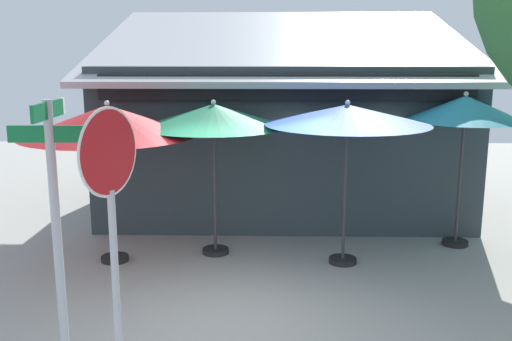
{
  "coord_description": "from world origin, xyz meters",
  "views": [
    {
      "loc": [
        0.4,
        -7.02,
        3.31
      ],
      "look_at": [
        0.21,
        1.2,
        1.6
      ],
      "focal_mm": 40.21,
      "sensor_mm": 36.0,
      "label": 1
    }
  ],
  "objects_px": {
    "patio_umbrella_forest_green_center": "(214,117)",
    "patio_umbrella_royal_blue_right": "(347,116)",
    "patio_umbrella_crimson_left": "(108,122)",
    "patio_umbrella_teal_far_right": "(465,110)",
    "street_sign_post": "(56,218)",
    "stop_sign": "(111,201)"
  },
  "relations": [
    {
      "from": "patio_umbrella_teal_far_right",
      "to": "patio_umbrella_forest_green_center",
      "type": "bearing_deg",
      "value": -172.89
    },
    {
      "from": "street_sign_post",
      "to": "patio_umbrella_crimson_left",
      "type": "xyz_separation_m",
      "value": [
        -0.44,
        3.46,
        0.51
      ]
    },
    {
      "from": "patio_umbrella_royal_blue_right",
      "to": "patio_umbrella_teal_far_right",
      "type": "bearing_deg",
      "value": 23.83
    },
    {
      "from": "patio_umbrella_royal_blue_right",
      "to": "patio_umbrella_teal_far_right",
      "type": "height_order",
      "value": "patio_umbrella_teal_far_right"
    },
    {
      "from": "patio_umbrella_forest_green_center",
      "to": "patio_umbrella_teal_far_right",
      "type": "height_order",
      "value": "patio_umbrella_teal_far_right"
    },
    {
      "from": "stop_sign",
      "to": "patio_umbrella_teal_far_right",
      "type": "distance_m",
      "value": 6.62
    },
    {
      "from": "street_sign_post",
      "to": "stop_sign",
      "type": "height_order",
      "value": "street_sign_post"
    },
    {
      "from": "patio_umbrella_crimson_left",
      "to": "patio_umbrella_teal_far_right",
      "type": "relative_size",
      "value": 1.01
    },
    {
      "from": "street_sign_post",
      "to": "patio_umbrella_royal_blue_right",
      "type": "xyz_separation_m",
      "value": [
        3.23,
        3.46,
        0.6
      ]
    },
    {
      "from": "street_sign_post",
      "to": "patio_umbrella_crimson_left",
      "type": "distance_m",
      "value": 3.52
    },
    {
      "from": "patio_umbrella_forest_green_center",
      "to": "patio_umbrella_teal_far_right",
      "type": "relative_size",
      "value": 0.96
    },
    {
      "from": "patio_umbrella_crimson_left",
      "to": "patio_umbrella_forest_green_center",
      "type": "distance_m",
      "value": 1.64
    },
    {
      "from": "patio_umbrella_crimson_left",
      "to": "patio_umbrella_royal_blue_right",
      "type": "height_order",
      "value": "patio_umbrella_royal_blue_right"
    },
    {
      "from": "patio_umbrella_forest_green_center",
      "to": "patio_umbrella_royal_blue_right",
      "type": "distance_m",
      "value": 2.11
    },
    {
      "from": "street_sign_post",
      "to": "patio_umbrella_crimson_left",
      "type": "bearing_deg",
      "value": 97.22
    },
    {
      "from": "stop_sign",
      "to": "patio_umbrella_royal_blue_right",
      "type": "xyz_separation_m",
      "value": [
        2.59,
        3.78,
        0.35
      ]
    },
    {
      "from": "patio_umbrella_forest_green_center",
      "to": "patio_umbrella_teal_far_right",
      "type": "xyz_separation_m",
      "value": [
        4.14,
        0.52,
        0.07
      ]
    },
    {
      "from": "patio_umbrella_royal_blue_right",
      "to": "patio_umbrella_teal_far_right",
      "type": "distance_m",
      "value": 2.26
    },
    {
      "from": "patio_umbrella_crimson_left",
      "to": "patio_umbrella_forest_green_center",
      "type": "height_order",
      "value": "patio_umbrella_crimson_left"
    },
    {
      "from": "street_sign_post",
      "to": "stop_sign",
      "type": "xyz_separation_m",
      "value": [
        0.64,
        -0.32,
        0.25
      ]
    },
    {
      "from": "patio_umbrella_crimson_left",
      "to": "patio_umbrella_teal_far_right",
      "type": "bearing_deg",
      "value": 9.05
    },
    {
      "from": "stop_sign",
      "to": "patio_umbrella_forest_green_center",
      "type": "xyz_separation_m",
      "value": [
        0.52,
        4.18,
        0.29
      ]
    }
  ]
}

